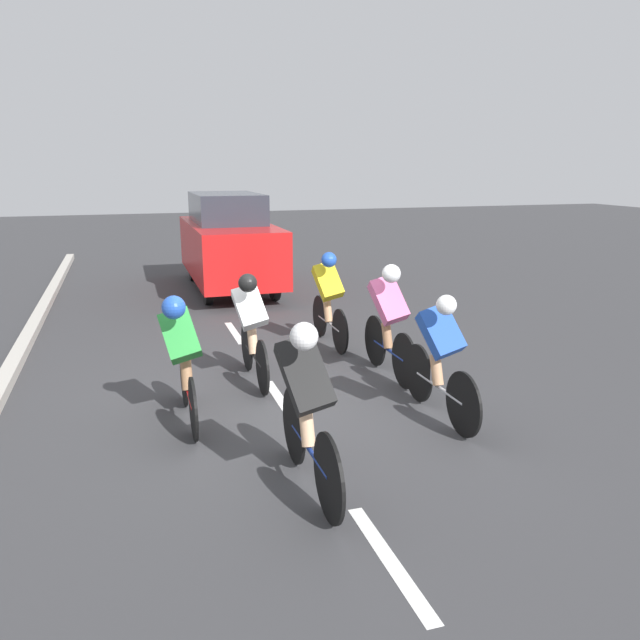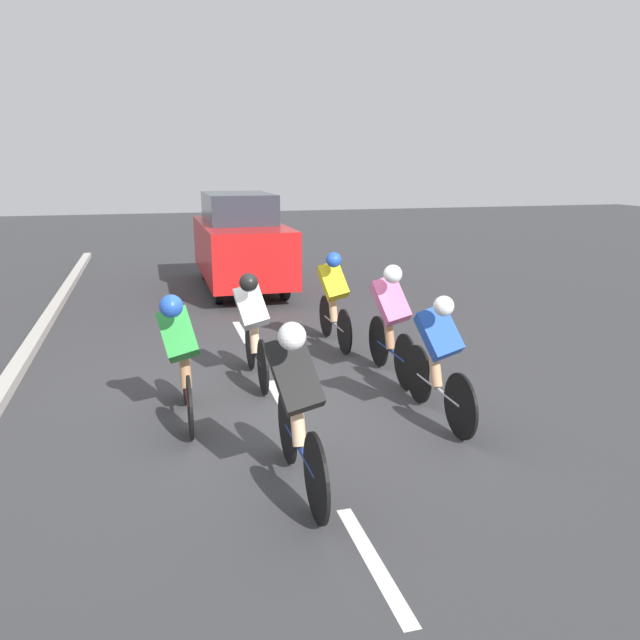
{
  "view_description": "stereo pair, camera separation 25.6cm",
  "coord_description": "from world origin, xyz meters",
  "px_view_note": "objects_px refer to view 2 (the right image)",
  "views": [
    {
      "loc": [
        1.62,
        6.66,
        2.73
      ],
      "look_at": [
        -0.49,
        -0.08,
        0.95
      ],
      "focal_mm": 35.0,
      "sensor_mm": 36.0,
      "label": 1
    },
    {
      "loc": [
        1.38,
        6.73,
        2.73
      ],
      "look_at": [
        -0.49,
        -0.08,
        0.95
      ],
      "focal_mm": 35.0,
      "sensor_mm": 36.0,
      "label": 2
    }
  ],
  "objects_px": {
    "support_car": "(240,241)",
    "cyclist_pink": "(391,318)",
    "cyclist_green": "(181,353)",
    "cyclist_blue": "(439,355)",
    "cyclist_white": "(253,324)",
    "cyclist_black": "(297,403)",
    "cyclist_yellow": "(334,296)"
  },
  "relations": [
    {
      "from": "support_car",
      "to": "cyclist_pink",
      "type": "bearing_deg",
      "value": 98.45
    },
    {
      "from": "cyclist_green",
      "to": "cyclist_blue",
      "type": "bearing_deg",
      "value": 165.3
    },
    {
      "from": "cyclist_pink",
      "to": "support_car",
      "type": "bearing_deg",
      "value": -81.55
    },
    {
      "from": "support_car",
      "to": "cyclist_blue",
      "type": "bearing_deg",
      "value": 96.81
    },
    {
      "from": "cyclist_blue",
      "to": "cyclist_pink",
      "type": "distance_m",
      "value": 1.43
    },
    {
      "from": "cyclist_white",
      "to": "support_car",
      "type": "relative_size",
      "value": 0.37
    },
    {
      "from": "cyclist_black",
      "to": "cyclist_pink",
      "type": "xyz_separation_m",
      "value": [
        -1.82,
        -2.5,
        -0.0
      ]
    },
    {
      "from": "cyclist_yellow",
      "to": "cyclist_pink",
      "type": "relative_size",
      "value": 1.01
    },
    {
      "from": "cyclist_black",
      "to": "support_car",
      "type": "bearing_deg",
      "value": -95.33
    },
    {
      "from": "cyclist_white",
      "to": "cyclist_green",
      "type": "bearing_deg",
      "value": 48.28
    },
    {
      "from": "cyclist_pink",
      "to": "cyclist_white",
      "type": "bearing_deg",
      "value": -10.69
    },
    {
      "from": "support_car",
      "to": "cyclist_green",
      "type": "bearing_deg",
      "value": 76.98
    },
    {
      "from": "cyclist_pink",
      "to": "cyclist_green",
      "type": "distance_m",
      "value": 2.76
    },
    {
      "from": "cyclist_blue",
      "to": "cyclist_black",
      "type": "relative_size",
      "value": 0.97
    },
    {
      "from": "cyclist_white",
      "to": "cyclist_blue",
      "type": "bearing_deg",
      "value": 134.16
    },
    {
      "from": "cyclist_yellow",
      "to": "cyclist_pink",
      "type": "distance_m",
      "value": 1.66
    },
    {
      "from": "cyclist_blue",
      "to": "cyclist_green",
      "type": "xyz_separation_m",
      "value": [
        2.64,
        -0.69,
        0.03
      ]
    },
    {
      "from": "cyclist_yellow",
      "to": "cyclist_white",
      "type": "height_order",
      "value": "cyclist_yellow"
    },
    {
      "from": "cyclist_black",
      "to": "cyclist_green",
      "type": "height_order",
      "value": "cyclist_black"
    },
    {
      "from": "cyclist_yellow",
      "to": "cyclist_green",
      "type": "bearing_deg",
      "value": 44.79
    },
    {
      "from": "cyclist_white",
      "to": "cyclist_pink",
      "type": "bearing_deg",
      "value": 169.31
    },
    {
      "from": "cyclist_blue",
      "to": "cyclist_black",
      "type": "height_order",
      "value": "cyclist_black"
    },
    {
      "from": "cyclist_pink",
      "to": "support_car",
      "type": "height_order",
      "value": "support_car"
    },
    {
      "from": "cyclist_blue",
      "to": "cyclist_white",
      "type": "bearing_deg",
      "value": -45.84
    },
    {
      "from": "support_car",
      "to": "cyclist_black",
      "type": "bearing_deg",
      "value": 84.67
    },
    {
      "from": "cyclist_yellow",
      "to": "cyclist_white",
      "type": "relative_size",
      "value": 1.01
    },
    {
      "from": "cyclist_green",
      "to": "cyclist_yellow",
      "type": "bearing_deg",
      "value": -135.21
    },
    {
      "from": "cyclist_blue",
      "to": "support_car",
      "type": "xyz_separation_m",
      "value": [
        0.95,
        -7.99,
        0.3
      ]
    },
    {
      "from": "cyclist_white",
      "to": "cyclist_pink",
      "type": "distance_m",
      "value": 1.75
    },
    {
      "from": "cyclist_green",
      "to": "support_car",
      "type": "height_order",
      "value": "support_car"
    },
    {
      "from": "cyclist_blue",
      "to": "cyclist_black",
      "type": "xyz_separation_m",
      "value": [
        1.8,
        1.08,
        0.06
      ]
    },
    {
      "from": "cyclist_blue",
      "to": "cyclist_pink",
      "type": "height_order",
      "value": "cyclist_pink"
    }
  ]
}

